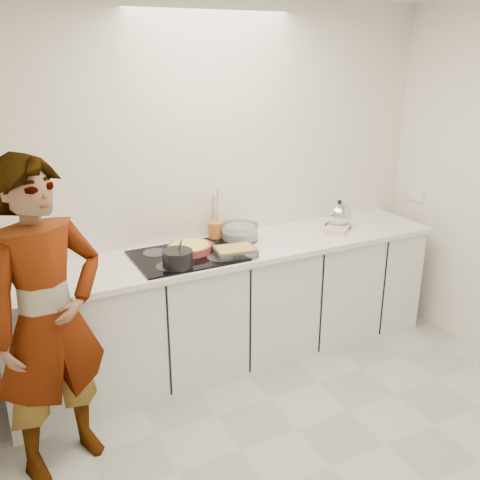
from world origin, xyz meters
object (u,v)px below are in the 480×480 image
mixing_bowl (240,233)px  cook (49,322)px  hob (187,256)px  saucepan (178,258)px  kettle (339,216)px  tart_dish (190,247)px  utensil_crock (215,231)px  baking_dish (235,251)px

mixing_bowl → cook: (-1.46, -0.64, -0.08)m
hob → saucepan: 0.22m
hob → kettle: 1.31m
hob → tart_dish: 0.08m
saucepan → cook: (-0.85, -0.34, -0.09)m
tart_dish → saucepan: bearing=-127.6°
kettle → cook: (-2.29, -0.56, -0.11)m
kettle → utensil_crock: 1.00m
hob → kettle: bearing=2.4°
hob → utensil_crock: size_ratio=5.49×
hob → cook: (-0.98, -0.50, -0.03)m
baking_dish → cook: cook is taller
kettle → cook: size_ratio=0.15×
baking_dish → cook: bearing=-164.5°
hob → baking_dish: size_ratio=2.38×
tart_dish → kettle: bearing=-0.1°
mixing_bowl → kettle: size_ratio=1.30×
tart_dish → hob: bearing=-127.8°
hob → tart_dish: (0.04, 0.06, 0.03)m
hob → cook: cook is taller
saucepan → utensil_crock: bearing=42.3°
tart_dish → utensil_crock: (0.28, 0.19, 0.02)m
tart_dish → mixing_bowl: 0.44m
tart_dish → baking_dish: baking_dish is taller
baking_dish → utensil_crock: size_ratio=2.31×
mixing_bowl → utensil_crock: (-0.15, 0.11, 0.01)m
saucepan → utensil_crock: size_ratio=1.57×
hob → utensil_crock: bearing=37.0°
saucepan → kettle: size_ratio=0.79×
baking_dish → saucepan: bearing=-177.9°
saucepan → hob: bearing=52.5°
saucepan → mixing_bowl: bearing=26.7°
tart_dish → kettle: kettle is taller
utensil_crock → saucepan: bearing=-137.7°
saucepan → tart_dish: bearing=52.4°
baking_dish → kettle: kettle is taller
hob → tart_dish: tart_dish is taller
saucepan → mixing_bowl: size_ratio=0.61×
baking_dish → mixing_bowl: bearing=57.3°
cook → baking_dish: bearing=-4.4°
baking_dish → utensil_crock: bearing=85.0°
hob → utensil_crock: utensil_crock is taller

